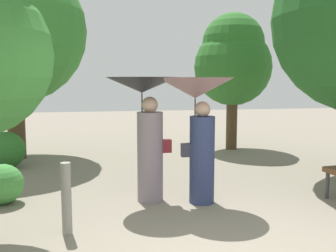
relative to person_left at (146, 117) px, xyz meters
name	(u,v)px	position (x,y,z in m)	size (l,w,h in m)	color
person_left	(146,117)	(0.00, 0.00, 0.00)	(1.07, 1.07, 1.89)	gray
person_right	(198,112)	(0.74, -0.23, 0.09)	(1.13, 1.13, 1.89)	navy
tree_near_left	(11,18)	(-2.58, 3.80, 1.97)	(3.39, 3.39, 5.17)	#4C3823
tree_mid_right	(233,60)	(2.89, 4.02, 1.10)	(2.05, 2.05, 3.63)	#4C3823
bush_path_left	(6,150)	(-2.59, 2.71, -0.90)	(0.79, 0.79, 0.79)	#2D6B28
bush_path_right	(3,184)	(-2.13, 0.27, -0.99)	(0.60, 0.60, 0.60)	#428C3D
path_marker_post	(66,199)	(-1.11, -1.08, -0.86)	(0.12, 0.12, 0.88)	gray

